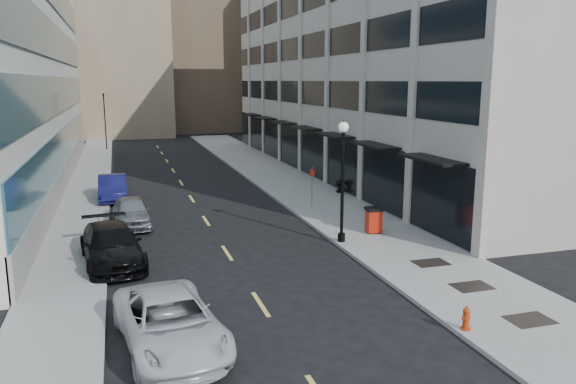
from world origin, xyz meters
TOP-DOWN VIEW (x-y plane):
  - ground at (0.00, 0.00)m, footprint 160.00×160.00m
  - sidewalk_right at (7.50, 20.00)m, footprint 5.00×80.00m
  - sidewalk_left at (-6.50, 20.00)m, footprint 3.00×80.00m
  - building_right at (16.94, 26.99)m, footprint 15.30×46.50m
  - skyline_tan_near at (-4.00, 68.00)m, footprint 14.00×18.00m
  - skyline_brown at (8.00, 72.00)m, footprint 12.00×16.00m
  - skyline_tan_far at (-14.00, 78.00)m, footprint 12.00×14.00m
  - skyline_stone at (18.00, 66.00)m, footprint 10.00×14.00m
  - grate_near at (7.60, -2.00)m, footprint 1.40×1.00m
  - grate_mid at (7.60, 1.00)m, footprint 1.40×1.00m
  - grate_far at (7.60, 3.80)m, footprint 1.40×1.00m
  - road_centerline at (0.00, 17.00)m, footprint 0.15×68.20m
  - traffic_signal at (-5.50, 48.00)m, footprint 0.66×0.66m
  - car_white_van at (-3.20, -0.32)m, footprint 3.24×5.80m
  - car_black_pickup at (-4.80, 7.88)m, footprint 2.90×5.76m
  - car_silver_sedan at (-3.84, 14.00)m, footprint 2.02×4.56m
  - car_blue_sedan at (-4.80, 21.00)m, footprint 1.72×4.82m
  - fire_hydrant at (5.30, -2.00)m, footprint 0.29×0.29m
  - trash_bin at (7.37, 8.70)m, footprint 0.85×0.90m
  - lamppost at (5.30, 7.75)m, footprint 0.47×0.47m
  - sign_post at (6.40, 14.99)m, footprint 0.28×0.08m
  - urn_planter at (9.60, 18.52)m, footprint 0.60×0.60m

SIDE VIEW (x-z plane):
  - ground at x=0.00m, z-range 0.00..0.00m
  - road_centerline at x=0.00m, z-range 0.00..0.01m
  - sidewalk_right at x=7.50m, z-range 0.00..0.15m
  - sidewalk_left at x=-6.50m, z-range 0.00..0.15m
  - grate_near at x=7.60m, z-range 0.15..0.16m
  - grate_mid at x=7.60m, z-range 0.15..0.16m
  - grate_far at x=7.60m, z-range 0.15..0.16m
  - fire_hydrant at x=5.30m, z-range 0.14..0.87m
  - urn_planter at x=9.60m, z-range 0.24..1.07m
  - car_silver_sedan at x=-3.84m, z-range 0.00..1.53m
  - car_white_van at x=-3.20m, z-range 0.00..1.53m
  - car_blue_sedan at x=-4.80m, z-range 0.00..1.58m
  - car_black_pickup at x=-4.80m, z-range 0.00..1.61m
  - trash_bin at x=7.37m, z-range 0.20..1.44m
  - sign_post at x=6.40m, z-range 0.49..2.85m
  - lamppost at x=5.30m, z-range 0.64..6.26m
  - traffic_signal at x=-5.50m, z-range 2.23..9.21m
  - building_right at x=16.94m, z-range -0.13..18.12m
  - skyline_stone at x=18.00m, z-range 0.00..20.00m
  - skyline_tan_far at x=-14.00m, z-range 0.00..22.00m
  - skyline_tan_near at x=-4.00m, z-range 0.00..28.00m
  - skyline_brown at x=8.00m, z-range 0.00..34.00m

